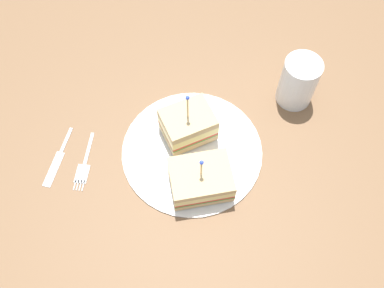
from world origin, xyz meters
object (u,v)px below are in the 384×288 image
object	(u,v)px
plate	(192,150)
drink_glass	(298,84)
sandwich_half_front	(188,125)
sandwich_half_back	(201,179)
fork	(84,167)
knife	(58,160)

from	to	relation	value
plate	drink_glass	world-z (taller)	drink_glass
sandwich_half_front	drink_glass	xyz separation A→B (cm)	(17.93, 13.18, 0.75)
plate	sandwich_half_back	xyz separation A→B (cm)	(3.10, -6.43, 2.79)
drink_glass	fork	world-z (taller)	drink_glass
plate	sandwich_half_back	world-z (taller)	sandwich_half_back
drink_glass	knife	bearing A→B (deg)	-148.95
sandwich_half_front	fork	world-z (taller)	sandwich_half_front
plate	drink_glass	distance (cm)	23.52
sandwich_half_front	drink_glass	world-z (taller)	sandwich_half_front
sandwich_half_back	drink_glass	distance (cm)	26.43
plate	sandwich_half_front	world-z (taller)	sandwich_half_front
sandwich_half_back	knife	size ratio (longest dim) A/B	1.02
knife	sandwich_half_back	bearing A→B (deg)	2.24
fork	knife	distance (cm)	5.13
fork	knife	xyz separation A→B (cm)	(-5.12, 0.31, 0.00)
sandwich_half_front	sandwich_half_back	size ratio (longest dim) A/B	0.93
plate	fork	bearing A→B (deg)	-156.74
knife	sandwich_half_front	bearing A→B (deg)	26.21
sandwich_half_back	fork	size ratio (longest dim) A/B	1.07
sandwich_half_front	fork	xyz separation A→B (cm)	(-16.54, -10.97, -3.51)
knife	plate	bearing A→B (deg)	17.82
fork	knife	size ratio (longest dim) A/B	0.95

